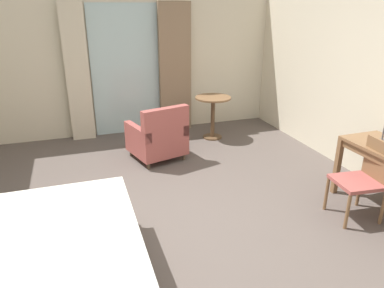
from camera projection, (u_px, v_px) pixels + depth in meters
The scene contains 8 objects.
ground at pixel (175, 231), 3.80m from camera, with size 6.10×7.09×0.10m, color #564C47.
wall_back at pixel (122, 62), 6.22m from camera, with size 5.70×0.12×2.53m, color beige.
balcony_glass_door at pixel (127, 71), 6.23m from camera, with size 1.23×0.02×2.22m, color silver.
curtain_panel_left at pixel (78, 74), 5.89m from camera, with size 0.38×0.10×2.25m, color beige.
curtain_panel_right at pixel (175, 69), 6.38m from camera, with size 0.57×0.10×2.25m, color #897056.
desk_chair at pixel (365, 176), 3.81m from camera, with size 0.50×0.48×0.88m.
armchair_by_window at pixel (158, 138), 5.33m from camera, with size 0.87×0.87×0.85m.
round_cafe_table at pixel (213, 108), 6.14m from camera, with size 0.61×0.61×0.73m.
Camera 1 is at (-0.84, -3.10, 2.18)m, focal length 33.53 mm.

